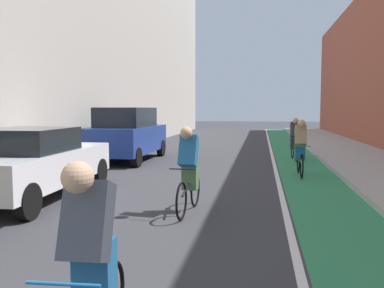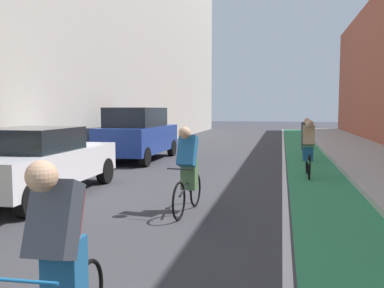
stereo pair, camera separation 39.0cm
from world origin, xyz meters
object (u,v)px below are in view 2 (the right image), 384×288
object	(u,v)px
parked_suv_blue	(138,133)
cyclist_mid	(188,170)
cyclist_lead	(58,258)
cyclist_trailing	(308,148)
cyclist_far	(306,139)
parked_sedan_white	(37,161)

from	to	relation	value
parked_suv_blue	cyclist_mid	xyz separation A→B (m)	(3.57, -7.20, -0.21)
parked_suv_blue	cyclist_lead	size ratio (longest dim) A/B	2.63
cyclist_lead	cyclist_trailing	world-z (taller)	cyclist_trailing
cyclist_lead	cyclist_far	size ratio (longest dim) A/B	1.00
cyclist_lead	cyclist_trailing	bearing A→B (deg)	76.01
parked_sedan_white	cyclist_mid	xyz separation A→B (m)	(3.56, -0.69, 0.02)
parked_suv_blue	cyclist_lead	bearing A→B (deg)	-72.88
cyclist_trailing	cyclist_far	distance (m)	3.72
cyclist_lead	cyclist_trailing	xyz separation A→B (m)	(2.35, 9.43, -0.03)
cyclist_mid	parked_suv_blue	bearing A→B (deg)	116.34
cyclist_far	parked_sedan_white	bearing A→B (deg)	-128.25
parked_suv_blue	cyclist_trailing	size ratio (longest dim) A/B	2.53
parked_sedan_white	parked_suv_blue	size ratio (longest dim) A/B	1.04
parked_suv_blue	cyclist_trailing	world-z (taller)	parked_suv_blue
cyclist_far	cyclist_trailing	bearing A→B (deg)	-91.97
cyclist_mid	cyclist_far	xyz separation A→B (m)	(2.57, 8.47, -0.00)
cyclist_trailing	cyclist_far	size ratio (longest dim) A/B	1.04
parked_suv_blue	cyclist_far	size ratio (longest dim) A/B	2.62
parked_sedan_white	cyclist_mid	size ratio (longest dim) A/B	2.67
cyclist_far	parked_suv_blue	bearing A→B (deg)	-168.31
parked_suv_blue	cyclist_trailing	distance (m)	6.49
parked_sedan_white	cyclist_lead	distance (m)	6.49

